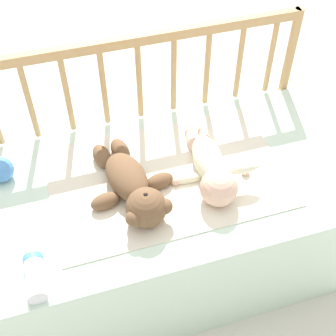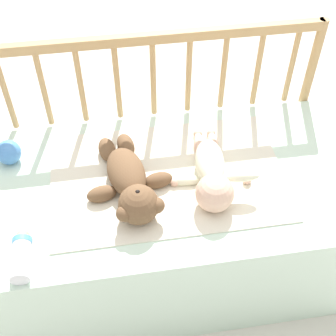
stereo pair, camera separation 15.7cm
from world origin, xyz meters
name	(u,v)px [view 2 (the right image)]	position (x,y,z in m)	size (l,w,h in m)	color
ground_plane	(168,259)	(0.00, 0.00, 0.00)	(12.00, 12.00, 0.00)	silver
crib_mattress	(168,224)	(0.00, 0.00, 0.25)	(1.28, 0.69, 0.50)	silver
crib_rail	(154,91)	(0.00, 0.37, 0.61)	(1.28, 0.04, 0.86)	tan
blanket	(168,176)	(0.00, 0.02, 0.51)	(0.80, 0.52, 0.01)	silver
teddy_bear	(130,182)	(-0.13, -0.03, 0.55)	(0.30, 0.43, 0.13)	brown
baby	(211,174)	(0.14, -0.03, 0.55)	(0.29, 0.41, 0.13)	#EAEACC
toy_ball	(9,152)	(-0.54, 0.18, 0.55)	(0.09, 0.09, 0.09)	#4C8CDB
baby_bottle	(21,255)	(-0.48, -0.25, 0.53)	(0.06, 0.17, 0.06)	white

